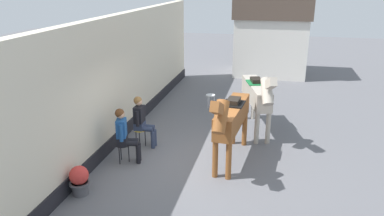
{
  "coord_description": "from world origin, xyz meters",
  "views": [
    {
      "loc": [
        1.66,
        -8.03,
        4.3
      ],
      "look_at": [
        -0.4,
        1.2,
        1.05
      ],
      "focal_mm": 35.39,
      "sensor_mm": 36.0,
      "label": 1
    }
  ],
  "objects": [
    {
      "name": "spare_stool_white",
      "position": [
        -0.45,
        4.41,
        0.4
      ],
      "size": [
        0.32,
        0.32,
        0.46
      ],
      "color": "white",
      "rests_on": "ground_plane"
    },
    {
      "name": "seated_visitor_far",
      "position": [
        -1.68,
        0.82,
        0.78
      ],
      "size": [
        0.61,
        0.49,
        1.39
      ],
      "color": "gold",
      "rests_on": "ground_plane"
    },
    {
      "name": "ground_plane",
      "position": [
        0.0,
        3.0,
        0.0
      ],
      "size": [
        40.0,
        40.0,
        0.0
      ],
      "primitive_type": "plane",
      "color": "slate"
    },
    {
      "name": "flower_planter_near",
      "position": [
        -2.14,
        -1.76,
        0.33
      ],
      "size": [
        0.43,
        0.43,
        0.64
      ],
      "color": "#4C4C51",
      "rests_on": "ground_plane"
    },
    {
      "name": "saddled_horse_near",
      "position": [
        0.73,
        0.41,
        1.16
      ],
      "size": [
        0.65,
        3.0,
        2.06
      ],
      "color": "brown",
      "rests_on": "ground_plane"
    },
    {
      "name": "seated_visitor_near",
      "position": [
        -1.76,
        -0.17,
        0.78
      ],
      "size": [
        0.61,
        0.48,
        1.39
      ],
      "color": "black",
      "rests_on": "ground_plane"
    },
    {
      "name": "pub_facade_wall",
      "position": [
        -2.55,
        1.5,
        1.54
      ],
      "size": [
        0.34,
        14.0,
        3.4
      ],
      "color": "beige",
      "rests_on": "ground_plane"
    },
    {
      "name": "distant_cottage",
      "position": [
        1.4,
        9.88,
        1.8
      ],
      "size": [
        3.4,
        2.6,
        3.5
      ],
      "color": "silver",
      "rests_on": "ground_plane"
    },
    {
      "name": "saddled_horse_far",
      "position": [
        1.23,
        2.5,
        1.16
      ],
      "size": [
        1.08,
        2.92,
        2.06
      ],
      "color": "#B2A899",
      "rests_on": "ground_plane"
    }
  ]
}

